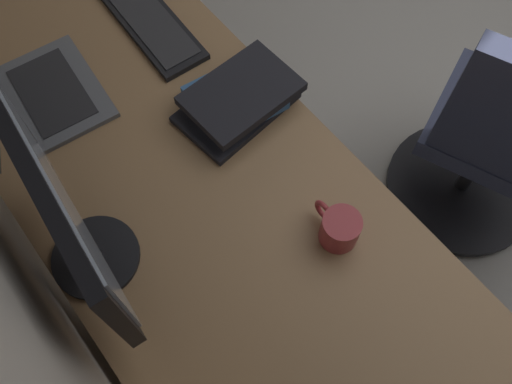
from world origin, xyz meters
TOP-DOWN VIEW (x-y plane):
  - desk at (0.16, 1.62)m, footprint 2.18×0.75m
  - drawer_pedestal at (0.17, 1.65)m, footprint 0.40×0.51m
  - monitor_primary at (0.34, 1.89)m, footprint 0.51×0.20m
  - laptop_leftmost at (0.81, 1.82)m, footprint 0.34×0.35m
  - keyboard_main at (0.86, 1.41)m, footprint 0.43×0.16m
  - book_stack_near at (0.47, 1.39)m, footprint 0.23×0.32m
  - coffee_mug at (0.05, 1.43)m, footprint 0.13×0.09m
  - office_chair at (0.02, 0.73)m, footprint 0.57×0.61m

SIDE VIEW (x-z plane):
  - drawer_pedestal at x=0.17m, z-range 0.00..0.69m
  - office_chair at x=0.02m, z-range -0.03..0.94m
  - desk at x=0.16m, z-range 0.30..1.03m
  - keyboard_main at x=0.86m, z-range 0.73..0.75m
  - book_stack_near at x=0.47m, z-range 0.73..0.81m
  - coffee_mug at x=0.05m, z-range 0.73..0.82m
  - laptop_leftmost at x=0.81m, z-range 0.67..0.90m
  - monitor_primary at x=0.34m, z-range 0.76..1.18m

